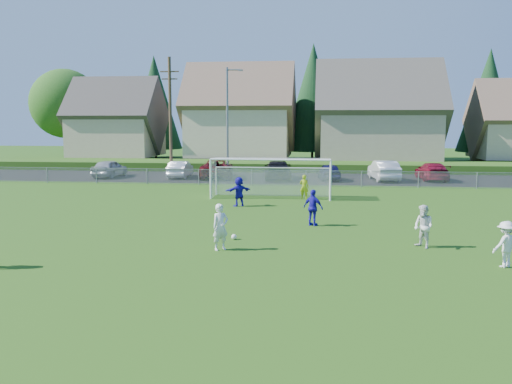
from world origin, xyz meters
TOP-DOWN VIEW (x-y plane):
  - ground at (0.00, 0.00)m, footprint 160.00×160.00m
  - asphalt_lot at (0.00, 27.50)m, footprint 60.00×60.00m
  - grass_embankment at (0.00, 35.00)m, footprint 70.00×6.00m
  - soccer_ball at (-0.40, 3.80)m, footprint 0.22×0.22m
  - player_white_a at (-0.61, 1.99)m, footprint 0.75×0.72m
  - player_white_b at (6.95, 3.23)m, footprint 0.97×1.01m
  - player_white_c at (9.13, 0.77)m, footprint 1.14×0.98m
  - player_blue_a at (2.74, 7.11)m, footprint 1.06×0.83m
  - player_blue_b at (-1.49, 12.37)m, footprint 1.55×1.27m
  - goalkeeper at (2.07, 15.50)m, footprint 0.61×0.46m
  - car_a at (-14.84, 26.66)m, footprint 1.96×4.45m
  - car_b at (-8.70, 26.93)m, footprint 1.66×4.29m
  - car_c at (-5.61, 27.07)m, footprint 3.35×5.95m
  - car_d at (-0.43, 26.42)m, footprint 2.67×5.53m
  - car_e at (3.74, 26.47)m, footprint 2.00×4.12m
  - car_f at (8.10, 26.82)m, footprint 2.25×5.02m
  - car_g at (11.98, 27.41)m, footprint 2.13×4.95m
  - soccer_goal at (0.00, 16.05)m, footprint 7.42×1.90m
  - chainlink_fence at (0.00, 22.00)m, footprint 52.06×0.06m
  - streetlight at (-4.45, 26.00)m, footprint 1.38×0.18m
  - utility_pole at (-9.50, 27.00)m, footprint 1.60×0.26m
  - houses_row at (1.97, 42.46)m, footprint 53.90×11.45m
  - tree_row at (1.04, 48.74)m, footprint 65.98×12.36m

SIDE VIEW (x-z plane):
  - ground at x=0.00m, z-range 0.00..0.00m
  - asphalt_lot at x=0.00m, z-range 0.01..0.01m
  - soccer_ball at x=-0.40m, z-range 0.00..0.22m
  - grass_embankment at x=0.00m, z-range 0.00..0.80m
  - chainlink_fence at x=0.00m, z-range 0.03..1.23m
  - car_e at x=3.74m, z-range 0.00..1.35m
  - car_b at x=-8.70m, z-range 0.00..1.39m
  - car_g at x=11.98m, z-range 0.00..1.42m
  - car_a at x=-14.84m, z-range 0.00..1.49m
  - goalkeeper at x=2.07m, z-range 0.00..1.51m
  - player_white_c at x=9.13m, z-range 0.00..1.54m
  - car_d at x=-0.43m, z-range 0.00..1.55m
  - car_c at x=-5.61m, z-range 0.00..1.57m
  - car_f at x=8.10m, z-range 0.00..1.60m
  - player_white_b at x=6.95m, z-range 0.00..1.64m
  - player_blue_b at x=-1.49m, z-range 0.00..1.66m
  - player_blue_a at x=2.74m, z-range 0.00..1.67m
  - player_white_a at x=-0.61m, z-range 0.00..1.74m
  - soccer_goal at x=0.00m, z-range 0.38..2.88m
  - streetlight at x=-4.45m, z-range 0.34..9.34m
  - utility_pole at x=-9.50m, z-range 0.15..10.15m
  - tree_row at x=1.04m, z-range 0.01..13.81m
  - houses_row at x=1.97m, z-range 0.69..13.97m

